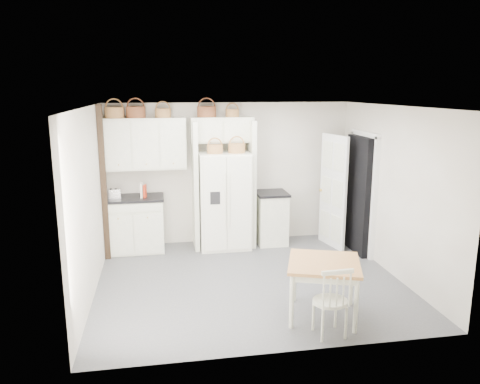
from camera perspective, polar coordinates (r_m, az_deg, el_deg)
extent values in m
plane|color=#454547|center=(7.21, 1.13, -10.74)|extent=(4.50, 4.50, 0.00)
plane|color=white|center=(6.63, 1.23, 10.38)|extent=(4.50, 4.50, 0.00)
plane|color=#B8AB9B|center=(8.73, -1.34, 2.31)|extent=(4.50, 0.00, 4.50)
plane|color=#B8AB9B|center=(6.75, -17.91, -1.35)|extent=(0.00, 4.00, 4.00)
plane|color=#B8AB9B|center=(7.56, 18.17, 0.07)|extent=(0.00, 4.00, 4.00)
cube|color=white|center=(8.45, -1.96, -1.02)|extent=(0.90, 0.72, 1.74)
cube|color=beige|center=(8.55, -12.74, -3.93)|extent=(1.02, 0.64, 0.94)
cube|color=beige|center=(8.77, 3.80, -3.25)|extent=(0.53, 0.64, 0.93)
cube|color=#A6722E|center=(6.13, 10.10, -11.57)|extent=(1.11, 1.11, 0.73)
cube|color=beige|center=(5.69, 10.92, -12.96)|extent=(0.43, 0.40, 0.84)
cube|color=black|center=(8.43, -12.90, -0.71)|extent=(1.06, 0.69, 0.04)
cube|color=black|center=(8.66, 3.84, -0.14)|extent=(0.57, 0.68, 0.04)
cube|color=silver|center=(8.33, -15.17, -0.23)|extent=(0.25, 0.15, 0.17)
cube|color=red|center=(8.31, -11.52, 0.10)|extent=(0.06, 0.15, 0.22)
cube|color=beige|center=(8.31, -11.90, 0.18)|extent=(0.05, 0.17, 0.25)
cylinder|color=#955838|center=(8.37, -15.05, 9.32)|extent=(0.33, 0.33, 0.19)
cylinder|color=#5A3113|center=(8.35, -12.59, 9.47)|extent=(0.33, 0.33, 0.19)
cylinder|color=#955838|center=(8.34, -9.37, 9.48)|extent=(0.28, 0.28, 0.16)
cylinder|color=#5A3113|center=(8.38, -4.09, 9.73)|extent=(0.34, 0.34, 0.19)
cylinder|color=#955838|center=(8.44, -0.95, 9.61)|extent=(0.24, 0.24, 0.14)
cylinder|color=#955838|center=(8.16, -3.08, 5.24)|extent=(0.28, 0.28, 0.15)
cylinder|color=#955838|center=(8.21, -0.40, 5.35)|extent=(0.30, 0.30, 0.16)
cube|color=beige|center=(8.39, -11.42, 5.79)|extent=(1.40, 0.34, 0.90)
cube|color=beige|center=(8.44, -2.21, 7.60)|extent=(1.12, 0.34, 0.45)
cube|color=beige|center=(8.40, -5.48, 0.80)|extent=(0.08, 0.60, 2.30)
cube|color=beige|center=(8.53, 1.36, 1.04)|extent=(0.08, 0.60, 2.30)
cube|color=black|center=(8.05, -16.29, 0.93)|extent=(0.09, 0.09, 2.60)
cube|color=black|center=(8.45, 14.36, -0.34)|extent=(0.18, 0.85, 2.05)
cube|color=white|center=(8.61, 11.27, 0.06)|extent=(0.21, 0.79, 2.05)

